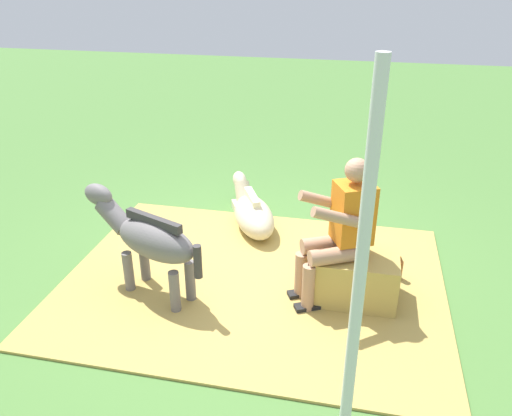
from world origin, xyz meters
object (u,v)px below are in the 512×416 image
person_seated (339,227)px  soda_bottle (399,269)px  hay_bale (353,277)px  tent_pole_left (355,321)px  pony_standing (148,238)px  pony_lying (252,212)px

person_seated → soda_bottle: person_seated is taller
hay_bale → tent_pole_left: bearing=90.3°
person_seated → tent_pole_left: 1.94m
pony_standing → pony_lying: (-0.61, -1.44, -0.38)m
pony_lying → tent_pole_left: size_ratio=0.54×
pony_lying → tent_pole_left: bearing=111.1°
person_seated → tent_pole_left: size_ratio=0.55×
hay_bale → tent_pole_left: (-0.01, 1.92, 1.00)m
pony_standing → person_seated: bearing=-171.6°
pony_standing → pony_lying: pony_standing is taller
pony_lying → tent_pole_left: 3.44m
hay_bale → person_seated: person_seated is taller
person_seated → pony_lying: 1.66m
hay_bale → pony_lying: (1.17, -1.15, -0.04)m
soda_bottle → tent_pole_left: 2.57m
pony_lying → soda_bottle: (-1.59, 0.77, -0.06)m
hay_bale → tent_pole_left: size_ratio=0.31×
pony_standing → tent_pole_left: bearing=137.7°
soda_bottle → pony_lying: bearing=-25.8°
tent_pole_left → person_seated: bearing=-85.0°
pony_standing → soda_bottle: bearing=-163.1°
pony_standing → hay_bale: bearing=-170.7°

